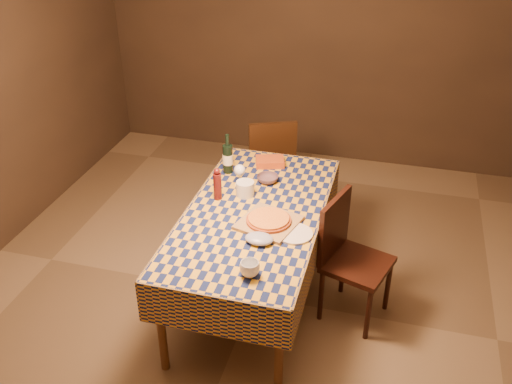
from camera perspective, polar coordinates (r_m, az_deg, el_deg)
room at (r=3.69m, az=-0.20°, el=5.63°), size 5.00×5.10×2.70m
dining_table at (r=4.01m, az=-0.19°, el=-2.89°), size 0.94×1.84×0.77m
cutting_board at (r=3.84m, az=1.27°, el=-3.08°), size 0.45×0.45×0.02m
pizza at (r=3.82m, az=1.28°, el=-2.76°), size 0.33×0.33×0.03m
pepper_mill at (r=4.07m, az=-3.88°, el=0.73°), size 0.07×0.07×0.25m
bowl at (r=4.32m, az=1.17°, el=1.32°), size 0.20×0.20×0.05m
wine_glass at (r=4.23m, az=-1.64°, el=2.13°), size 0.09×0.09×0.17m
wine_bottle at (r=4.42m, az=-2.84°, el=3.40°), size 0.09×0.09×0.32m
deli_tub at (r=4.13m, az=-1.09°, el=0.34°), size 0.14×0.14×0.11m
takeout_container at (r=4.56m, az=1.40°, el=3.05°), size 0.26×0.22×0.06m
white_plate at (r=3.74m, az=3.85°, el=-4.18°), size 0.25×0.25×0.01m
tumbler at (r=3.38m, az=-0.63°, el=-7.68°), size 0.15×0.15×0.09m
flour_patch at (r=3.84m, az=1.28°, el=-3.21°), size 0.28×0.24×0.00m
flour_bag at (r=3.66m, az=0.32°, el=-4.68°), size 0.22×0.19×0.05m
chair_far at (r=5.20m, az=1.44°, el=3.31°), size 0.56×0.56×0.93m
chair_right at (r=4.05m, az=9.14°, el=-5.96°), size 0.53×0.53×0.93m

